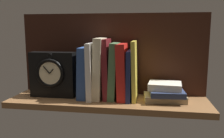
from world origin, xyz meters
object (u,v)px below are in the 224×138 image
book_stack_side (165,92)px  book_maroon_dawkins (107,69)px  book_white_catcher (93,71)px  book_yellow_seinlanguage (134,71)px  book_green_romantic (114,71)px  book_red_requiem (122,72)px  book_navy_bierce (130,75)px  book_cream_twain (100,68)px  framed_clock (53,74)px  book_blue_modern (85,73)px

book_stack_side → book_maroon_dawkins: bearing=178.6°
book_white_catcher → book_yellow_seinlanguage: bearing=0.0°
book_maroon_dawkins → book_green_romantic: (2.98, -0.00, -0.81)cm
book_red_requiem → book_stack_side: size_ratio=1.34×
book_red_requiem → book_stack_side: book_red_requiem is taller
book_green_romantic → book_navy_bierce: 6.78cm
book_stack_side → book_yellow_seinlanguage: bearing=177.4°
book_white_catcher → book_green_romantic: size_ratio=1.00×
book_cream_twain → framed_clock: bearing=-176.1°
book_white_catcher → framed_clock: 17.64cm
book_white_catcher → book_navy_bierce: 15.86cm
book_red_requiem → book_yellow_seinlanguage: size_ratio=0.95×
book_green_romantic → framed_clock: size_ratio=1.21×
book_maroon_dawkins → book_yellow_seinlanguage: 11.61cm
book_blue_modern → book_green_romantic: (12.49, 0.00, 0.96)cm
framed_clock → book_stack_side: size_ratio=1.12×
book_green_romantic → framed_clock: book_green_romantic is taller
book_blue_modern → book_cream_twain: size_ratio=0.85×
book_cream_twain → book_stack_side: (27.62, -0.59, -9.17)cm
book_cream_twain → book_green_romantic: 6.20cm
book_cream_twain → book_red_requiem: (9.72, 0.00, -1.13)cm
book_blue_modern → book_red_requiem: size_ratio=0.93×
book_maroon_dawkins → book_red_requiem: 6.64cm
book_maroon_dawkins → book_green_romantic: 3.09cm
book_yellow_seinlanguage → book_green_romantic: bearing=180.0°
book_white_catcher → book_cream_twain: size_ratio=0.92×
book_green_romantic → book_red_requiem: 3.60cm
book_cream_twain → book_red_requiem: bearing=0.0°
book_cream_twain → book_maroon_dawkins: (3.14, 0.00, -0.18)cm
book_white_catcher → book_green_romantic: bearing=0.0°
book_cream_twain → book_yellow_seinlanguage: (14.74, 0.00, -0.57)cm
framed_clock → book_blue_modern: bearing=5.6°
book_yellow_seinlanguage → book_stack_side: size_ratio=1.41×
book_maroon_dawkins → book_red_requiem: book_maroon_dawkins is taller
book_blue_modern → book_stack_side: bearing=-1.0°
framed_clock → book_navy_bierce: bearing=2.4°
book_maroon_dawkins → book_white_catcher: bearing=-180.0°
book_white_catcher → book_cream_twain: (3.05, 0.00, 1.02)cm
book_blue_modern → framed_clock: bearing=-174.4°
book_blue_modern → book_maroon_dawkins: book_maroon_dawkins is taller
book_blue_modern → book_cream_twain: bearing=0.0°
book_cream_twain → book_stack_side: size_ratio=1.47×
book_blue_modern → book_white_catcher: book_white_catcher is taller
book_yellow_seinlanguage → framed_clock: (-35.28, -1.39, -2.32)cm
book_maroon_dawkins → book_stack_side: bearing=-1.4°
book_blue_modern → book_yellow_seinlanguage: (21.11, 0.00, 1.38)cm
book_cream_twain → book_green_romantic: book_cream_twain is taller
book_blue_modern → framed_clock: book_blue_modern is taller
book_stack_side → book_white_catcher: bearing=178.9°
book_blue_modern → book_red_requiem: (16.09, 0.00, 0.82)cm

